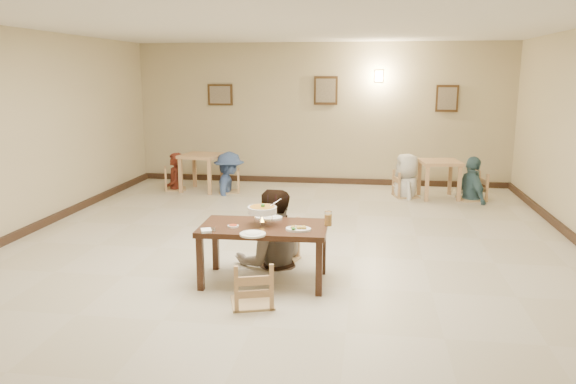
% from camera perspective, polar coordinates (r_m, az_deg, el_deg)
% --- Properties ---
extents(floor, '(10.00, 10.00, 0.00)m').
position_cam_1_polar(floor, '(7.52, -0.15, -6.28)').
color(floor, beige).
rests_on(floor, ground).
extents(ceiling, '(10.00, 10.00, 0.00)m').
position_cam_1_polar(ceiling, '(7.17, -0.16, 17.14)').
color(ceiling, silver).
rests_on(ceiling, wall_back).
extents(wall_back, '(10.00, 0.00, 10.00)m').
position_cam_1_polar(wall_back, '(12.14, 3.37, 7.90)').
color(wall_back, '#BFAF89').
rests_on(wall_back, floor).
extents(wall_front, '(10.00, 0.00, 10.00)m').
position_cam_1_polar(wall_front, '(2.47, -17.80, -8.80)').
color(wall_front, '#BFAF89').
rests_on(wall_front, floor).
extents(wall_left, '(0.00, 10.00, 10.00)m').
position_cam_1_polar(wall_left, '(8.73, -27.22, 5.03)').
color(wall_left, '#BFAF89').
rests_on(wall_left, floor).
extents(baseboard_back, '(8.00, 0.06, 0.12)m').
position_cam_1_polar(baseboard_back, '(12.29, 3.27, 1.18)').
color(baseboard_back, '#311F15').
rests_on(baseboard_back, floor).
extents(baseboard_left, '(0.06, 10.00, 0.12)m').
position_cam_1_polar(baseboard_left, '(8.97, -26.20, -4.12)').
color(baseboard_left, '#311F15').
rests_on(baseboard_left, floor).
extents(picture_a, '(0.55, 0.04, 0.45)m').
position_cam_1_polar(picture_a, '(12.46, -6.91, 9.78)').
color(picture_a, '#3B2613').
rests_on(picture_a, wall_back).
extents(picture_b, '(0.50, 0.04, 0.60)m').
position_cam_1_polar(picture_b, '(12.06, 3.86, 10.25)').
color(picture_b, '#3B2613').
rests_on(picture_b, wall_back).
extents(picture_c, '(0.45, 0.04, 0.55)m').
position_cam_1_polar(picture_c, '(12.13, 15.86, 9.13)').
color(picture_c, '#3B2613').
rests_on(picture_c, wall_back).
extents(wall_sconce, '(0.16, 0.05, 0.22)m').
position_cam_1_polar(wall_sconce, '(12.02, 9.22, 11.55)').
color(wall_sconce, '#FFD88C').
rests_on(wall_sconce, wall_back).
extents(main_table, '(1.44, 0.84, 0.67)m').
position_cam_1_polar(main_table, '(6.37, -2.47, -4.11)').
color(main_table, '#3B2115').
rests_on(main_table, floor).
extents(chair_far, '(0.48, 0.48, 1.03)m').
position_cam_1_polar(chair_far, '(7.08, -1.20, -3.09)').
color(chair_far, tan).
rests_on(chair_far, floor).
extents(chair_near, '(0.43, 0.43, 0.91)m').
position_cam_1_polar(chair_near, '(5.81, -3.69, -7.12)').
color(chair_near, tan).
rests_on(chair_near, floor).
extents(main_diner, '(1.09, 0.95, 1.91)m').
position_cam_1_polar(main_diner, '(6.92, -1.70, 0.29)').
color(main_diner, gray).
rests_on(main_diner, floor).
extents(curry_warmer, '(0.37, 0.33, 0.30)m').
position_cam_1_polar(curry_warmer, '(6.33, -2.64, -1.85)').
color(curry_warmer, silver).
rests_on(curry_warmer, main_table).
extents(rice_plate_far, '(0.32, 0.32, 0.07)m').
position_cam_1_polar(rice_plate_far, '(6.64, -1.97, -2.59)').
color(rice_plate_far, white).
rests_on(rice_plate_far, main_table).
extents(rice_plate_near, '(0.28, 0.28, 0.06)m').
position_cam_1_polar(rice_plate_near, '(5.98, -3.61, -4.27)').
color(rice_plate_near, white).
rests_on(rice_plate_near, main_table).
extents(fried_plate, '(0.28, 0.28, 0.06)m').
position_cam_1_polar(fried_plate, '(6.15, 1.05, -3.73)').
color(fried_plate, white).
rests_on(fried_plate, main_table).
extents(chili_dish, '(0.12, 0.12, 0.03)m').
position_cam_1_polar(chili_dish, '(6.31, -5.60, -3.46)').
color(chili_dish, white).
rests_on(chili_dish, main_table).
extents(napkin_cutlery, '(0.18, 0.23, 0.03)m').
position_cam_1_polar(napkin_cutlery, '(6.16, -8.28, -3.89)').
color(napkin_cutlery, white).
rests_on(napkin_cutlery, main_table).
extents(drink_glass, '(0.08, 0.08, 0.17)m').
position_cam_1_polar(drink_glass, '(6.34, 4.10, -2.75)').
color(drink_glass, white).
rests_on(drink_glass, main_table).
extents(bg_table_left, '(0.85, 0.85, 0.75)m').
position_cam_1_polar(bg_table_left, '(11.52, -8.79, 3.14)').
color(bg_table_left, tan).
rests_on(bg_table_left, floor).
extents(bg_table_right, '(0.83, 0.83, 0.73)m').
position_cam_1_polar(bg_table_right, '(11.11, 15.14, 2.41)').
color(bg_table_right, tan).
rests_on(bg_table_right, floor).
extents(bg_chair_ll, '(0.41, 0.41, 0.88)m').
position_cam_1_polar(bg_chair_ll, '(11.77, -11.44, 2.36)').
color(bg_chair_ll, tan).
rests_on(bg_chair_ll, floor).
extents(bg_chair_lr, '(0.41, 0.41, 0.87)m').
position_cam_1_polar(bg_chair_lr, '(11.34, -6.01, 2.13)').
color(bg_chair_lr, tan).
rests_on(bg_chair_lr, floor).
extents(bg_chair_rl, '(0.45, 0.45, 0.95)m').
position_cam_1_polar(bg_chair_rl, '(11.09, 11.98, 1.93)').
color(bg_chair_rl, tan).
rests_on(bg_chair_rl, floor).
extents(bg_chair_rr, '(0.46, 0.46, 0.98)m').
position_cam_1_polar(bg_chair_rr, '(11.14, 18.27, 1.71)').
color(bg_chair_rr, tan).
rests_on(bg_chair_rr, floor).
extents(bg_diner_a, '(0.55, 0.65, 1.53)m').
position_cam_1_polar(bg_diner_a, '(11.72, -11.51, 3.92)').
color(bg_diner_a, '#5D2217').
rests_on(bg_diner_a, floor).
extents(bg_diner_b, '(0.72, 1.12, 1.64)m').
position_cam_1_polar(bg_diner_b, '(11.28, -6.05, 4.06)').
color(bg_diner_b, '#395389').
rests_on(bg_diner_b, floor).
extents(bg_diner_c, '(0.65, 0.89, 1.69)m').
position_cam_1_polar(bg_diner_c, '(11.04, 12.06, 3.84)').
color(bg_diner_c, silver).
rests_on(bg_diner_c, floor).
extents(bg_diner_d, '(0.69, 1.05, 1.66)m').
position_cam_1_polar(bg_diner_d, '(11.09, 18.38, 3.45)').
color(bg_diner_d, slate).
rests_on(bg_diner_d, floor).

